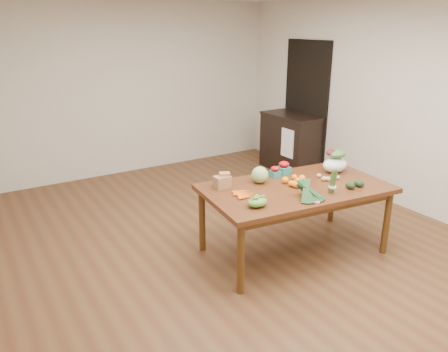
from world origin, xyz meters
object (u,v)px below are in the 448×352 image
cabinet (290,143)px  paper_bag (222,181)px  dining_table (294,219)px  kale_bunch (311,192)px  asparagus_bundle (333,181)px  salad_bag (335,162)px  mandarin_cluster (298,182)px  cabbage (260,175)px

cabinet → paper_bag: cabinet is taller
dining_table → paper_bag: (-0.66, 0.37, 0.45)m
kale_bunch → asparagus_bundle: asparagus_bundle is taller
asparagus_bundle → salad_bag: asparagus_bundle is taller
paper_bag → mandarin_cluster: 0.77m
cabbage → mandarin_cluster: size_ratio=0.98×
dining_table → salad_bag: salad_bag is taller
dining_table → cabbage: cabbage is taller
cabinet → mandarin_cluster: bearing=-128.8°
dining_table → mandarin_cluster: 0.43m
cabinet → asparagus_bundle: bearing=-122.5°
cabinet → cabbage: (-2.04, -1.91, 0.37)m
mandarin_cluster → cabbage: bearing=130.1°
kale_bunch → dining_table: bearing=77.1°
paper_bag → mandarin_cluster: bearing=-30.2°
cabinet → mandarin_cluster: 2.86m
dining_table → paper_bag: size_ratio=8.94×
kale_bunch → salad_bag: 0.93m
cabbage → salad_bag: 0.94m
kale_bunch → asparagus_bundle: size_ratio=1.60×
dining_table → asparagus_bundle: size_ratio=7.55×
paper_bag → kale_bunch: 0.90m
asparagus_bundle → dining_table: bearing=124.5°
dining_table → cabinet: cabinet is taller
dining_table → cabbage: size_ratio=10.76×
asparagus_bundle → kale_bunch: bearing=-168.6°
paper_bag → mandarin_cluster: size_ratio=1.17×
asparagus_bundle → paper_bag: bearing=146.8°
cabbage → mandarin_cluster: cabbage is taller
kale_bunch → asparagus_bundle: 0.31m
asparagus_bundle → salad_bag: (0.50, 0.46, -0.01)m
kale_bunch → cabbage: bearing=107.6°
mandarin_cluster → dining_table: bearing=101.9°
cabinet → mandarin_cluster: cabinet is taller
cabbage → dining_table: bearing=-48.2°
salad_bag → dining_table: bearing=-169.7°
mandarin_cluster → kale_bunch: (-0.13, -0.34, 0.03)m
cabinet → kale_bunch: bearing=-126.8°
dining_table → kale_bunch: bearing=-102.9°
cabinet → dining_table: bearing=-129.2°
dining_table → salad_bag: bearing=16.8°
salad_bag → cabinet: bearing=61.8°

